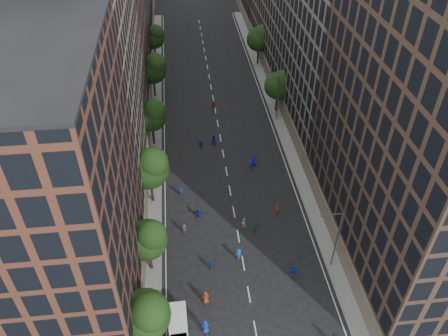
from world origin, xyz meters
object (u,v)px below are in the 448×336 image
cargo_van (178,325)px  streetlamp_far (277,95)px  skater_0 (206,327)px  streetlamp_near (335,237)px

cargo_van → streetlamp_far: bearing=63.4°
streetlamp_far → skater_0: (-15.68, -40.12, -4.21)m
cargo_van → skater_0: (2.87, -0.39, -0.28)m
streetlamp_far → cargo_van: (-18.55, -39.73, -3.93)m
streetlamp_near → skater_0: (-15.68, -7.12, -4.21)m
streetlamp_far → skater_0: bearing=-111.4°
streetlamp_near → skater_0: bearing=-155.6°
streetlamp_far → cargo_van: 44.02m
cargo_van → skater_0: cargo_van is taller
streetlamp_far → cargo_van: streetlamp_far is taller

